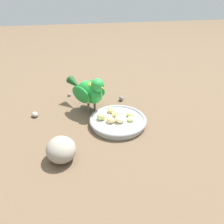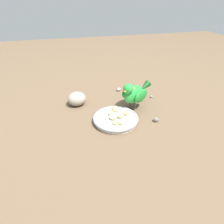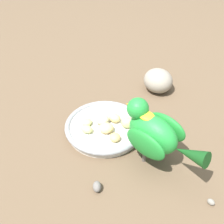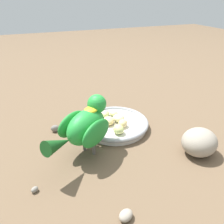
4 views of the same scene
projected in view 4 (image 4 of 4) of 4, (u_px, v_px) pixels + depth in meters
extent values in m
plane|color=brown|center=(108.00, 124.00, 0.74)|extent=(4.00, 4.00, 0.00)
cylinder|color=beige|center=(115.00, 125.00, 0.72)|extent=(0.20, 0.20, 0.02)
torus|color=#93969B|center=(115.00, 123.00, 0.71)|extent=(0.21, 0.21, 0.01)
ellipsoid|color=#E5C67F|center=(123.00, 123.00, 0.68)|extent=(0.04, 0.04, 0.02)
ellipsoid|color=tan|center=(100.00, 126.00, 0.67)|extent=(0.03, 0.03, 0.02)
ellipsoid|color=#E5C67F|center=(109.00, 121.00, 0.70)|extent=(0.04, 0.04, 0.02)
ellipsoid|color=beige|center=(119.00, 118.00, 0.71)|extent=(0.04, 0.04, 0.02)
ellipsoid|color=#C6D17A|center=(114.00, 113.00, 0.75)|extent=(0.04, 0.04, 0.02)
ellipsoid|color=#C6D17A|center=(120.00, 129.00, 0.65)|extent=(0.04, 0.03, 0.03)
ellipsoid|color=#C6D17A|center=(105.00, 114.00, 0.74)|extent=(0.04, 0.04, 0.02)
cylinder|color=#59544C|center=(84.00, 144.00, 0.61)|extent=(0.01, 0.01, 0.04)
cylinder|color=#59544C|center=(94.00, 148.00, 0.59)|extent=(0.01, 0.01, 0.04)
ellipsoid|color=green|center=(86.00, 127.00, 0.57)|extent=(0.13, 0.14, 0.09)
ellipsoid|color=#1E7F2D|center=(72.00, 124.00, 0.58)|extent=(0.08, 0.10, 0.06)
ellipsoid|color=#1E7F2D|center=(96.00, 133.00, 0.54)|extent=(0.08, 0.10, 0.06)
cone|color=#144719|center=(59.00, 144.00, 0.50)|extent=(0.08, 0.09, 0.05)
sphere|color=green|center=(97.00, 104.00, 0.58)|extent=(0.07, 0.07, 0.05)
cone|color=orange|center=(102.00, 102.00, 0.60)|extent=(0.03, 0.03, 0.02)
ellipsoid|color=yellow|center=(91.00, 110.00, 0.57)|extent=(0.05, 0.05, 0.01)
ellipsoid|color=gray|center=(199.00, 142.00, 0.59)|extent=(0.11, 0.11, 0.07)
ellipsoid|color=gray|center=(126.00, 215.00, 0.43)|extent=(0.03, 0.04, 0.02)
ellipsoid|color=slate|center=(55.00, 128.00, 0.70)|extent=(0.02, 0.03, 0.02)
ellipsoid|color=gray|center=(35.00, 190.00, 0.49)|extent=(0.02, 0.02, 0.01)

